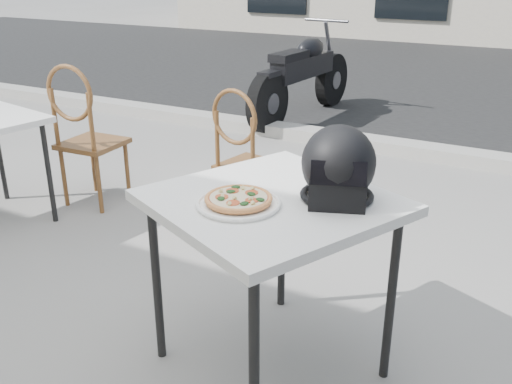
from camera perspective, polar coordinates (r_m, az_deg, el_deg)
The scene contains 10 objects.
ground at distance 3.20m, azimuth -5.61°, elevation -10.35°, with size 80.00×80.00×0.00m, color gray.
street_asphalt at distance 9.50m, azimuth 18.85°, elevation 10.60°, with size 30.00×8.00×0.00m, color black.
curb at distance 5.68m, azimuth 11.37°, elevation 4.80°, with size 30.00×0.25×0.12m, color #A09D96.
cafe_table_main at distance 2.32m, azimuth 1.57°, elevation -2.27°, with size 1.15×1.15×0.83m.
plate at distance 2.21m, azimuth -1.76°, elevation -1.15°, with size 0.38×0.38×0.02m.
pizza at distance 2.20m, azimuth -1.76°, elevation -0.64°, with size 0.34×0.34×0.03m.
helmet at distance 2.25m, azimuth 8.23°, elevation 2.40°, with size 0.38×0.39×0.30m.
cafe_chair_main at distance 3.77m, azimuth -1.26°, elevation 4.07°, with size 0.43×0.43×0.98m.
cafe_chair_side at distance 4.29m, azimuth -16.86°, elevation 6.10°, with size 0.43×0.43×1.07m.
motorcycle at distance 6.67m, azimuth 4.73°, elevation 11.36°, with size 0.56×2.16×1.08m.
Camera 1 is at (1.54, -2.22, 1.71)m, focal length 40.00 mm.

